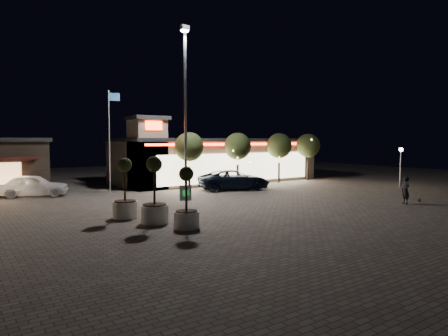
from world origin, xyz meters
TOP-DOWN VIEW (x-y plane):
  - ground at (0.00, 0.00)m, footprint 90.00×90.00m
  - retail_building at (9.51, 15.82)m, footprint 20.40×8.40m
  - floodlight_pole at (2.00, 8.00)m, footprint 0.60×0.40m
  - flagpole at (-1.90, 13.00)m, footprint 0.95×0.10m
  - lamp_post_east at (20.00, 2.00)m, footprint 0.36×0.36m
  - string_tree_a at (4.00, 11.00)m, footprint 2.42×2.42m
  - string_tree_b at (9.00, 11.00)m, footprint 2.42×2.42m
  - string_tree_c at (14.00, 11.00)m, footprint 2.42×2.42m
  - string_tree_d at (18.00, 11.00)m, footprint 2.42×2.42m
  - pickup_truck at (7.07, 8.88)m, footprint 6.51×4.48m
  - white_sedan at (-7.37, 14.00)m, footprint 5.18×3.43m
  - pedestrian at (11.85, -3.38)m, footprint 0.65×0.77m
  - dog at (12.82, -3.80)m, footprint 0.45×0.30m
  - planter_left at (-4.77, 2.48)m, footprint 1.31×1.31m
  - planter_mid at (-3.31, -1.55)m, footprint 1.18×1.18m
  - planter_right at (-4.04, 0.38)m, footprint 1.35×1.35m
  - valet_sign at (-2.54, -0.08)m, footprint 0.59×0.25m

SIDE VIEW (x-z plane):
  - ground at x=0.00m, z-range 0.00..0.00m
  - dog at x=12.82m, z-range 0.12..0.37m
  - white_sedan at x=-7.37m, z-range 0.00..1.64m
  - pickup_truck at x=7.07m, z-range 0.00..1.65m
  - pedestrian at x=11.85m, z-range 0.00..1.79m
  - planter_mid at x=-3.31m, z-range -0.56..2.35m
  - planter_left at x=-4.77m, z-range -0.61..2.60m
  - planter_right at x=-4.04m, z-range -0.64..2.69m
  - valet_sign at x=-2.54m, z-range 0.37..2.21m
  - retail_building at x=9.51m, z-range -0.84..5.26m
  - lamp_post_east at x=20.00m, z-range 0.72..4.20m
  - string_tree_a at x=4.00m, z-range 1.17..5.95m
  - string_tree_b at x=9.00m, z-range 1.17..5.95m
  - string_tree_c at x=14.00m, z-range 1.17..5.95m
  - string_tree_d at x=18.00m, z-range 1.17..5.95m
  - flagpole at x=-1.90m, z-range 0.74..8.74m
  - floodlight_pole at x=2.00m, z-range 0.83..13.21m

